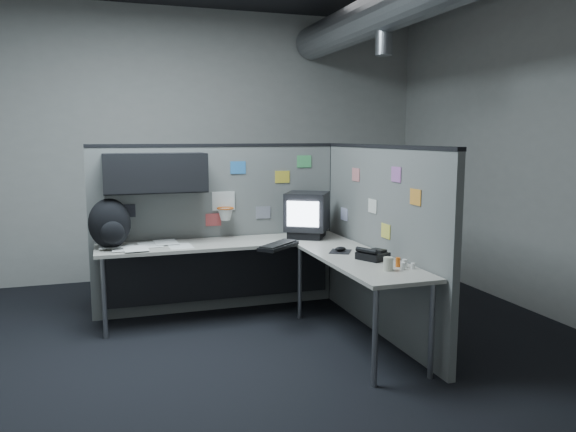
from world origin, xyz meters
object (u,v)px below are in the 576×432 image
object	(u,v)px
monitor	(307,214)
keyboard	(278,245)
phone	(372,255)
backpack	(110,224)
desk	(258,259)

from	to	relation	value
monitor	keyboard	bearing A→B (deg)	-149.37
monitor	phone	world-z (taller)	monitor
phone	keyboard	bearing A→B (deg)	112.62
backpack	monitor	bearing A→B (deg)	11.28
desk	keyboard	size ratio (longest dim) A/B	5.15
monitor	phone	bearing A→B (deg)	-96.16
keyboard	phone	world-z (taller)	phone
keyboard	phone	bearing A→B (deg)	-48.61
monitor	backpack	xyz separation A→B (m)	(-1.81, 0.01, -0.01)
monitor	phone	distance (m)	1.13
keyboard	monitor	bearing A→B (deg)	46.64
desk	monitor	xyz separation A→B (m)	(0.56, 0.28, 0.34)
backpack	keyboard	bearing A→B (deg)	-5.12
desk	monitor	bearing A→B (deg)	26.30
desk	keyboard	xyz separation A→B (m)	(0.15, -0.13, 0.14)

